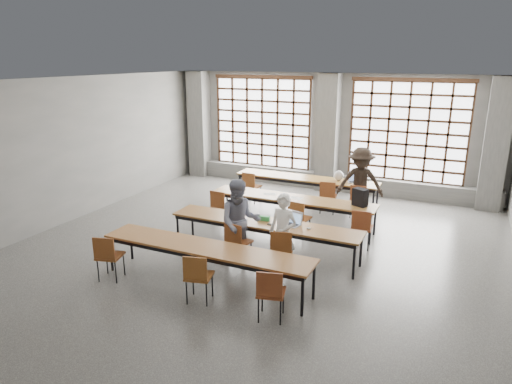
% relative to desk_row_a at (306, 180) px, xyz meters
% --- Properties ---
extents(floor, '(11.00, 11.00, 0.00)m').
position_rel_desk_row_a_xyz_m(floor, '(0.12, -3.66, -0.66)').
color(floor, '#484745').
rests_on(floor, ground).
extents(ceiling, '(11.00, 11.00, 0.00)m').
position_rel_desk_row_a_xyz_m(ceiling, '(0.12, -3.66, 2.84)').
color(ceiling, silver).
rests_on(ceiling, floor).
extents(wall_back, '(10.00, 0.00, 10.00)m').
position_rel_desk_row_a_xyz_m(wall_back, '(0.12, 1.84, 1.09)').
color(wall_back, '#62625F').
rests_on(wall_back, floor).
extents(wall_front, '(10.00, 0.00, 10.00)m').
position_rel_desk_row_a_xyz_m(wall_front, '(0.12, -9.16, 1.09)').
color(wall_front, '#62625F').
rests_on(wall_front, floor).
extents(wall_left, '(0.00, 11.00, 11.00)m').
position_rel_desk_row_a_xyz_m(wall_left, '(-4.88, -3.66, 1.09)').
color(wall_left, '#62625F').
rests_on(wall_left, floor).
extents(column_left, '(0.60, 0.55, 3.50)m').
position_rel_desk_row_a_xyz_m(column_left, '(-4.38, 1.56, 1.09)').
color(column_left, '#535351').
rests_on(column_left, floor).
extents(column_mid, '(0.60, 0.55, 3.50)m').
position_rel_desk_row_a_xyz_m(column_mid, '(0.12, 1.56, 1.09)').
color(column_mid, '#535351').
rests_on(column_mid, floor).
extents(column_right, '(0.60, 0.55, 3.50)m').
position_rel_desk_row_a_xyz_m(column_right, '(4.62, 1.56, 1.09)').
color(column_right, '#535351').
rests_on(column_right, floor).
extents(window_left, '(3.32, 0.12, 3.00)m').
position_rel_desk_row_a_xyz_m(window_left, '(-2.13, 1.76, 1.24)').
color(window_left, white).
rests_on(window_left, wall_back).
extents(window_right, '(3.32, 0.12, 3.00)m').
position_rel_desk_row_a_xyz_m(window_right, '(2.37, 1.76, 1.24)').
color(window_right, white).
rests_on(window_right, wall_back).
extents(sill_ledge, '(9.80, 0.35, 0.50)m').
position_rel_desk_row_a_xyz_m(sill_ledge, '(0.12, 1.64, -0.41)').
color(sill_ledge, '#535351').
rests_on(sill_ledge, floor).
extents(desk_row_a, '(4.00, 0.70, 0.73)m').
position_rel_desk_row_a_xyz_m(desk_row_a, '(0.00, 0.00, 0.00)').
color(desk_row_a, brown).
rests_on(desk_row_a, floor).
extents(desk_row_b, '(4.00, 0.70, 0.73)m').
position_rel_desk_row_a_xyz_m(desk_row_b, '(0.30, -1.92, 0.00)').
color(desk_row_b, brown).
rests_on(desk_row_b, floor).
extents(desk_row_c, '(4.00, 0.70, 0.73)m').
position_rel_desk_row_a_xyz_m(desk_row_c, '(0.38, -3.73, 0.00)').
color(desk_row_c, brown).
rests_on(desk_row_c, floor).
extents(desk_row_d, '(4.00, 0.70, 0.73)m').
position_rel_desk_row_a_xyz_m(desk_row_d, '(-0.07, -5.31, 0.00)').
color(desk_row_d, brown).
rests_on(desk_row_d, floor).
extents(chair_back_left, '(0.46, 0.46, 0.88)m').
position_rel_desk_row_a_xyz_m(chair_back_left, '(-1.41, -0.63, -0.13)').
color(chair_back_left, brown).
rests_on(chair_back_left, floor).
extents(chair_back_mid, '(0.47, 0.48, 0.88)m').
position_rel_desk_row_a_xyz_m(chair_back_mid, '(0.81, -0.63, -0.13)').
color(chair_back_mid, maroon).
rests_on(chair_back_mid, floor).
extents(chair_back_right, '(0.45, 0.46, 0.88)m').
position_rel_desk_row_a_xyz_m(chair_back_right, '(1.61, -0.63, -0.13)').
color(chair_back_right, brown).
rests_on(chair_back_right, floor).
extents(chair_mid_left, '(0.45, 0.45, 0.88)m').
position_rel_desk_row_a_xyz_m(chair_mid_left, '(-1.31, -2.55, -0.13)').
color(chair_mid_left, brown).
rests_on(chair_mid_left, floor).
extents(chair_mid_centre, '(0.47, 0.48, 0.88)m').
position_rel_desk_row_a_xyz_m(chair_mid_centre, '(0.69, -2.55, -0.13)').
color(chair_mid_centre, brown).
rests_on(chair_mid_centre, floor).
extents(chair_mid_right, '(0.45, 0.45, 0.88)m').
position_rel_desk_row_a_xyz_m(chair_mid_right, '(2.10, -2.55, -0.13)').
color(chair_mid_right, maroon).
rests_on(chair_mid_right, floor).
extents(chair_front_left, '(0.48, 0.48, 0.88)m').
position_rel_desk_row_a_xyz_m(chair_front_left, '(0.06, -4.36, -0.13)').
color(chair_front_left, brown).
rests_on(chair_front_left, floor).
extents(chair_front_right, '(0.53, 0.53, 0.88)m').
position_rel_desk_row_a_xyz_m(chair_front_right, '(1.00, -4.35, -0.13)').
color(chair_front_right, brown).
rests_on(chair_front_right, floor).
extents(chair_near_left, '(0.52, 0.52, 0.88)m').
position_rel_desk_row_a_xyz_m(chair_near_left, '(-1.75, -5.94, -0.13)').
color(chair_near_left, brown).
rests_on(chair_near_left, floor).
extents(chair_near_mid, '(0.51, 0.51, 0.88)m').
position_rel_desk_row_a_xyz_m(chair_near_mid, '(0.15, -5.94, -0.13)').
color(chair_near_mid, brown).
rests_on(chair_near_mid, floor).
extents(chair_near_right, '(0.51, 0.51, 0.88)m').
position_rel_desk_row_a_xyz_m(chair_near_right, '(1.45, -5.94, -0.13)').
color(chair_near_right, maroon).
rests_on(chair_near_right, floor).
extents(student_male, '(0.60, 0.43, 1.53)m').
position_rel_desk_row_a_xyz_m(student_male, '(0.98, -4.23, 0.10)').
color(student_male, white).
rests_on(student_male, floor).
extents(student_female, '(1.04, 0.97, 1.71)m').
position_rel_desk_row_a_xyz_m(student_female, '(0.08, -4.23, 0.19)').
color(student_female, '#171F47').
rests_on(student_female, floor).
extents(student_back, '(1.27, 0.88, 1.79)m').
position_rel_desk_row_a_xyz_m(student_back, '(1.60, -0.50, 0.23)').
color(student_back, black).
rests_on(student_back, floor).
extents(laptop_front, '(0.42, 0.38, 0.26)m').
position_rel_desk_row_a_xyz_m(laptop_front, '(0.94, -3.62, 0.13)').
color(laptop_front, silver).
rests_on(laptop_front, desk_row_c).
extents(laptop_back, '(0.44, 0.41, 0.26)m').
position_rel_desk_row_a_xyz_m(laptop_back, '(1.33, 0.11, 0.13)').
color(laptop_back, silver).
rests_on(laptop_back, desk_row_a).
extents(mouse, '(0.10, 0.07, 0.04)m').
position_rel_desk_row_a_xyz_m(mouse, '(1.33, -3.75, 0.08)').
color(mouse, white).
rests_on(mouse, desk_row_c).
extents(green_box, '(0.26, 0.11, 0.09)m').
position_rel_desk_row_a_xyz_m(green_box, '(0.33, -3.65, 0.11)').
color(green_box, green).
rests_on(green_box, desk_row_c).
extents(phone, '(0.14, 0.08, 0.01)m').
position_rel_desk_row_a_xyz_m(phone, '(0.56, -3.83, 0.07)').
color(phone, black).
rests_on(phone, desk_row_c).
extents(paper_sheet_a, '(0.36, 0.31, 0.00)m').
position_rel_desk_row_a_xyz_m(paper_sheet_a, '(-0.30, -1.87, 0.07)').
color(paper_sheet_a, white).
rests_on(paper_sheet_a, desk_row_b).
extents(paper_sheet_c, '(0.31, 0.23, 0.00)m').
position_rel_desk_row_a_xyz_m(paper_sheet_c, '(0.40, -1.92, 0.07)').
color(paper_sheet_c, white).
rests_on(paper_sheet_c, desk_row_b).
extents(backpack, '(0.37, 0.31, 0.40)m').
position_rel_desk_row_a_xyz_m(backpack, '(1.90, -1.87, 0.27)').
color(backpack, black).
rests_on(backpack, desk_row_b).
extents(plastic_bag, '(0.29, 0.25, 0.29)m').
position_rel_desk_row_a_xyz_m(plastic_bag, '(0.90, 0.05, 0.21)').
color(plastic_bag, silver).
rests_on(plastic_bag, desk_row_a).
extents(red_pouch, '(0.21, 0.11, 0.06)m').
position_rel_desk_row_a_xyz_m(red_pouch, '(-1.77, -5.86, -0.16)').
color(red_pouch, '#AD1524').
rests_on(red_pouch, chair_near_left).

